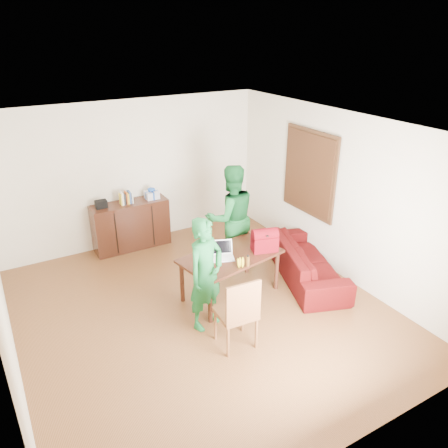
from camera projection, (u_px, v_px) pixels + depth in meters
room at (197, 228)px, 6.01m from camera, size 5.20×5.70×2.90m
table at (231, 260)px, 6.59m from camera, size 1.62×1.10×0.70m
chair at (236, 325)px, 5.66m from camera, size 0.50×0.48×1.04m
person_near at (206, 274)px, 5.85m from camera, size 0.69×0.56×1.62m
person_far at (231, 217)px, 7.32m from camera, size 0.97×0.81×1.83m
laptop at (223, 256)px, 6.44m from camera, size 0.39×0.33×0.23m
bananas at (241, 265)px, 6.22m from camera, size 0.15×0.10×0.06m
bottle at (248, 260)px, 6.23m from camera, size 0.06×0.06×0.17m
red_bag at (265, 242)px, 6.64m from camera, size 0.43×0.32×0.28m
sofa at (306, 261)px, 7.22m from camera, size 1.43×2.19×0.59m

